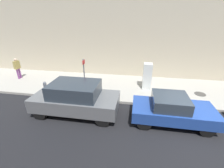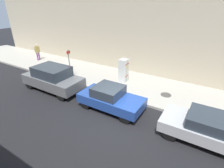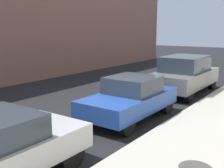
{
  "view_description": "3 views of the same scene",
  "coord_description": "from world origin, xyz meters",
  "px_view_note": "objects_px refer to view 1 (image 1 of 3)",
  "views": [
    {
      "loc": [
        5.96,
        -2.47,
        4.73
      ],
      "look_at": [
        -2.41,
        -3.89,
        1.02
      ],
      "focal_mm": 24.0,
      "sensor_mm": 36.0,
      "label": 1
    },
    {
      "loc": [
        7.0,
        4.08,
        5.88
      ],
      "look_at": [
        -1.75,
        -1.29,
        0.98
      ],
      "focal_mm": 28.0,
      "sensor_mm": 36.0,
      "label": 2
    },
    {
      "loc": [
        -5.38,
        7.21,
        3.03
      ],
      "look_at": [
        -0.1,
        -0.18,
        1.23
      ],
      "focal_mm": 45.0,
      "sensor_mm": 36.0,
      "label": 3
    }
  ],
  "objects_px": {
    "street_sign_post": "(84,75)",
    "pedestrian_walking_far": "(17,67)",
    "discarded_refrigerator": "(147,76)",
    "parked_hatchback_blue": "(172,109)",
    "fire_hydrant": "(45,87)",
    "parked_suv_gray": "(76,98)"
  },
  "relations": [
    {
      "from": "discarded_refrigerator",
      "to": "fire_hydrant",
      "type": "bearing_deg",
      "value": -74.98
    },
    {
      "from": "street_sign_post",
      "to": "fire_hydrant",
      "type": "xyz_separation_m",
      "value": [
        0.16,
        -2.75,
        -0.94
      ]
    },
    {
      "from": "discarded_refrigerator",
      "to": "street_sign_post",
      "type": "distance_m",
      "value": 4.31
    },
    {
      "from": "pedestrian_walking_far",
      "to": "parked_hatchback_blue",
      "type": "bearing_deg",
      "value": 35.79
    },
    {
      "from": "parked_hatchback_blue",
      "to": "discarded_refrigerator",
      "type": "bearing_deg",
      "value": -163.69
    },
    {
      "from": "fire_hydrant",
      "to": "parked_hatchback_blue",
      "type": "height_order",
      "value": "parked_hatchback_blue"
    },
    {
      "from": "fire_hydrant",
      "to": "parked_hatchback_blue",
      "type": "relative_size",
      "value": 0.2
    },
    {
      "from": "street_sign_post",
      "to": "fire_hydrant",
      "type": "distance_m",
      "value": 2.91
    },
    {
      "from": "street_sign_post",
      "to": "pedestrian_walking_far",
      "type": "relative_size",
      "value": 1.38
    },
    {
      "from": "pedestrian_walking_far",
      "to": "parked_hatchback_blue",
      "type": "xyz_separation_m",
      "value": [
        3.71,
        11.34,
        -0.43
      ]
    },
    {
      "from": "street_sign_post",
      "to": "fire_hydrant",
      "type": "bearing_deg",
      "value": -86.7
    },
    {
      "from": "discarded_refrigerator",
      "to": "parked_suv_gray",
      "type": "height_order",
      "value": "discarded_refrigerator"
    },
    {
      "from": "discarded_refrigerator",
      "to": "pedestrian_walking_far",
      "type": "distance_m",
      "value": 10.31
    },
    {
      "from": "discarded_refrigerator",
      "to": "pedestrian_walking_far",
      "type": "height_order",
      "value": "discarded_refrigerator"
    },
    {
      "from": "discarded_refrigerator",
      "to": "street_sign_post",
      "type": "xyz_separation_m",
      "value": [
        1.64,
        -3.96,
        0.43
      ]
    },
    {
      "from": "pedestrian_walking_far",
      "to": "parked_suv_gray",
      "type": "distance_m",
      "value": 7.47
    },
    {
      "from": "fire_hydrant",
      "to": "pedestrian_walking_far",
      "type": "distance_m",
      "value": 4.14
    },
    {
      "from": "discarded_refrigerator",
      "to": "parked_suv_gray",
      "type": "relative_size",
      "value": 0.4
    },
    {
      "from": "discarded_refrigerator",
      "to": "pedestrian_walking_far",
      "type": "relative_size",
      "value": 1.06
    },
    {
      "from": "parked_suv_gray",
      "to": "pedestrian_walking_far",
      "type": "bearing_deg",
      "value": -119.76
    },
    {
      "from": "discarded_refrigerator",
      "to": "pedestrian_walking_far",
      "type": "bearing_deg",
      "value": -90.93
    },
    {
      "from": "discarded_refrigerator",
      "to": "parked_suv_gray",
      "type": "distance_m",
      "value": 5.21
    }
  ]
}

